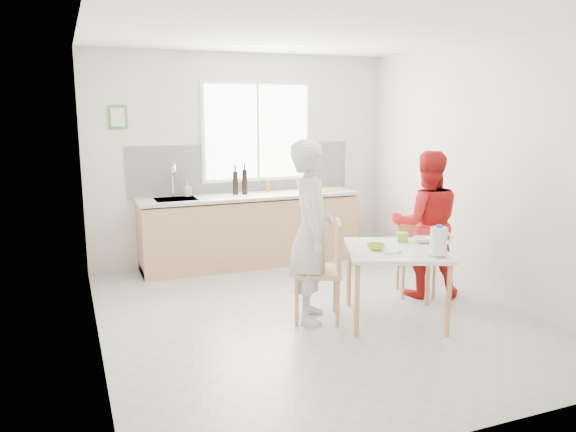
% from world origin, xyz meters
% --- Properties ---
extents(ground, '(4.50, 4.50, 0.00)m').
position_xyz_m(ground, '(0.00, 0.00, 0.00)').
color(ground, '#B7B7B2').
rests_on(ground, ground).
extents(room_shell, '(4.50, 4.50, 4.50)m').
position_xyz_m(room_shell, '(0.00, 0.00, 1.64)').
color(room_shell, silver).
rests_on(room_shell, ground).
extents(window, '(1.50, 0.06, 1.30)m').
position_xyz_m(window, '(0.20, 2.23, 1.70)').
color(window, white).
rests_on(window, room_shell).
extents(backsplash, '(3.00, 0.02, 0.65)m').
position_xyz_m(backsplash, '(0.00, 2.24, 1.23)').
color(backsplash, white).
rests_on(backsplash, room_shell).
extents(picture_frame, '(0.22, 0.03, 0.28)m').
position_xyz_m(picture_frame, '(-1.55, 2.23, 1.90)').
color(picture_frame, '#4C833B').
rests_on(picture_frame, room_shell).
extents(kitchen_counter, '(2.84, 0.64, 1.37)m').
position_xyz_m(kitchen_counter, '(-0.00, 1.95, 0.42)').
color(kitchen_counter, tan).
rests_on(kitchen_counter, ground).
extents(dining_table, '(1.20, 1.20, 0.71)m').
position_xyz_m(dining_table, '(0.67, -0.43, 0.63)').
color(dining_table, white).
rests_on(dining_table, ground).
extents(chair_left, '(0.58, 0.58, 0.96)m').
position_xyz_m(chair_left, '(0.05, -0.16, 0.53)').
color(chair_left, tan).
rests_on(chair_left, ground).
extents(chair_far, '(0.50, 0.50, 0.82)m').
position_xyz_m(chair_far, '(1.31, 0.18, 0.45)').
color(chair_far, tan).
rests_on(chair_far, ground).
extents(person_white, '(0.63, 0.74, 1.73)m').
position_xyz_m(person_white, '(-0.07, -0.11, 0.86)').
color(person_white, silver).
rests_on(person_white, ground).
extents(person_red, '(0.93, 0.85, 1.57)m').
position_xyz_m(person_red, '(1.37, 0.09, 0.78)').
color(person_red, red).
rests_on(person_red, ground).
extents(bowl_green, '(0.23, 0.23, 0.05)m').
position_xyz_m(bowl_green, '(0.47, -0.39, 0.73)').
color(bowl_green, '#A6CA2E').
rests_on(bowl_green, dining_table).
extents(bowl_white, '(0.26, 0.26, 0.05)m').
position_xyz_m(bowl_white, '(1.05, -0.31, 0.73)').
color(bowl_white, silver).
rests_on(bowl_white, dining_table).
extents(milk_jug, '(0.21, 0.15, 0.27)m').
position_xyz_m(milk_jug, '(0.86, -0.81, 0.85)').
color(milk_jug, white).
rests_on(milk_jug, dining_table).
extents(green_box, '(0.13, 0.13, 0.09)m').
position_xyz_m(green_box, '(0.88, -0.21, 0.75)').
color(green_box, '#74C02C').
rests_on(green_box, dining_table).
extents(spoon, '(0.16, 0.02, 0.01)m').
position_xyz_m(spoon, '(0.51, -0.60, 0.72)').
color(spoon, '#A5A5AA').
rests_on(spoon, dining_table).
extents(cutting_board, '(0.42, 0.37, 0.01)m').
position_xyz_m(cutting_board, '(0.98, 1.89, 0.93)').
color(cutting_board, '#9ED230').
rests_on(cutting_board, kitchen_counter).
extents(wine_bottle_a, '(0.07, 0.07, 0.32)m').
position_xyz_m(wine_bottle_a, '(-0.06, 1.99, 1.08)').
color(wine_bottle_a, black).
rests_on(wine_bottle_a, kitchen_counter).
extents(wine_bottle_b, '(0.07, 0.07, 0.30)m').
position_xyz_m(wine_bottle_b, '(-0.17, 2.02, 1.07)').
color(wine_bottle_b, black).
rests_on(wine_bottle_b, kitchen_counter).
extents(jar_amber, '(0.06, 0.06, 0.16)m').
position_xyz_m(jar_amber, '(0.30, 2.07, 1.00)').
color(jar_amber, olive).
rests_on(jar_amber, kitchen_counter).
extents(soap_bottle, '(0.09, 0.09, 0.18)m').
position_xyz_m(soap_bottle, '(-0.77, 2.11, 1.01)').
color(soap_bottle, '#999999').
rests_on(soap_bottle, kitchen_counter).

